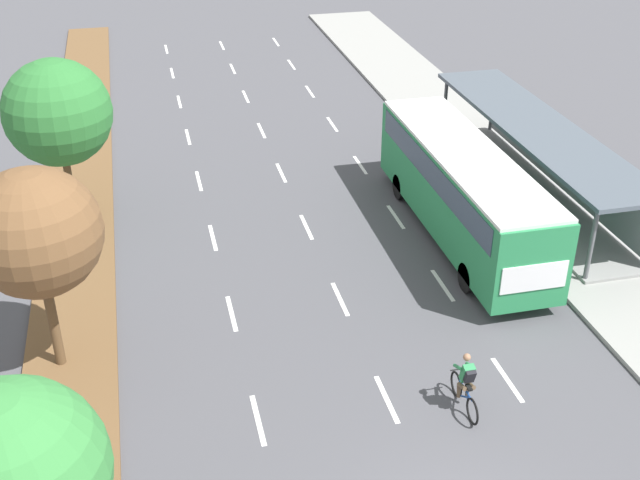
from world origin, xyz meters
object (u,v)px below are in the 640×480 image
at_px(bus, 463,185).
at_px(median_tree_third, 58,113).
at_px(bus_shelter, 541,152).
at_px(median_tree_nearest, 12,476).
at_px(cyclist, 466,385).
at_px(median_tree_second, 35,233).

xyz_separation_m(bus, median_tree_third, (-13.65, 4.44, 2.25)).
height_order(bus_shelter, median_tree_nearest, median_tree_nearest).
bearing_deg(median_tree_nearest, bus, 44.65).
distance_m(cyclist, median_tree_second, 11.80).
bearing_deg(median_tree_second, median_tree_third, 89.03).
height_order(bus_shelter, median_tree_third, median_tree_third).
relative_size(median_tree_second, median_tree_third, 0.97).
distance_m(bus, median_tree_nearest, 19.17).
height_order(median_tree_second, median_tree_third, median_tree_third).
xyz_separation_m(cyclist, median_tree_third, (-10.25, 13.22, 3.53)).
xyz_separation_m(median_tree_second, median_tree_third, (0.15, 8.90, 0.01)).
bearing_deg(cyclist, bus_shelter, 55.65).
distance_m(cyclist, median_tree_nearest, 11.74).
bearing_deg(median_tree_nearest, bus_shelter, 41.60).
bearing_deg(bus_shelter, median_tree_nearest, -138.40).
height_order(cyclist, median_tree_nearest, median_tree_nearest).
bearing_deg(cyclist, bus, 68.88).
xyz_separation_m(bus, median_tree_second, (-13.80, -4.46, 2.24)).
bearing_deg(median_tree_second, bus_shelter, 20.91).
relative_size(cyclist, median_tree_second, 0.31).
relative_size(bus_shelter, bus, 1.23).
bearing_deg(bus, cyclist, -111.12).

